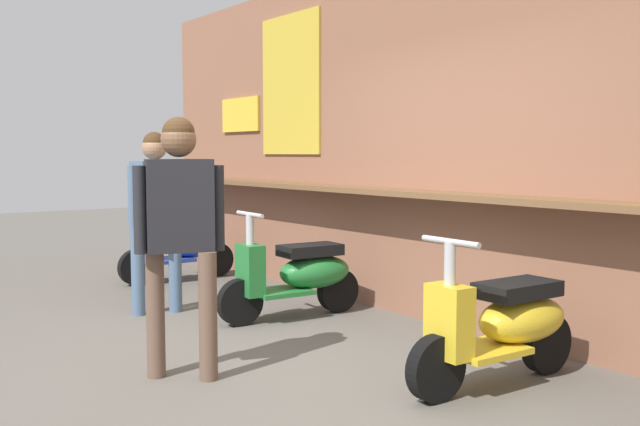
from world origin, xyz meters
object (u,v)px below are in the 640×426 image
scooter_blue (184,247)px  scooter_yellow (504,324)px  scooter_green (299,274)px  shopper_with_handbag (157,204)px  shopper_browsing (180,218)px

scooter_blue → scooter_yellow: bearing=90.6°
scooter_green → scooter_blue: bearing=-85.6°
scooter_blue → shopper_with_handbag: 1.83m
shopper_with_handbag → shopper_browsing: 1.99m
scooter_blue → shopper_with_handbag: shopper_with_handbag is taller
scooter_green → shopper_with_handbag: shopper_with_handbag is taller
scooter_blue → shopper_browsing: shopper_browsing is taller
scooter_green → scooter_yellow: size_ratio=1.00×
scooter_blue → shopper_with_handbag: (1.43, -0.95, 0.62)m
shopper_with_handbag → shopper_browsing: bearing=146.8°
shopper_browsing → scooter_yellow: bearing=68.1°
scooter_blue → scooter_yellow: same height
scooter_green → shopper_with_handbag: size_ratio=0.85×
scooter_green → scooter_yellow: same height
shopper_with_handbag → shopper_browsing: size_ratio=0.98×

